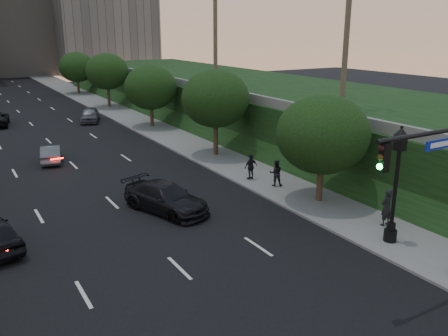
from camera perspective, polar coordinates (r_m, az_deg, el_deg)
ground at (r=16.64m, az=2.47°, el=-19.10°), size 160.00×160.00×0.00m
road_surface at (r=43.05m, az=-19.85°, el=2.55°), size 16.00×140.00×0.02m
sidewalk_right at (r=45.94m, az=-7.25°, el=4.32°), size 4.50×140.00×0.15m
embankment at (r=49.70m, az=6.23°, el=7.54°), size 18.00×90.00×4.00m
parapet_wall at (r=44.84m, az=-2.55°, el=9.68°), size 0.35×90.00×0.70m
office_block_mid at (r=114.13m, az=-24.96°, el=16.74°), size 22.00×18.00×26.00m
tree_right_a at (r=26.82m, az=11.79°, el=3.98°), size 5.20×5.20×6.24m
tree_right_b at (r=36.34m, az=-1.03°, el=8.35°), size 5.20×5.20×6.74m
tree_right_c at (r=48.05m, az=-8.83°, el=9.57°), size 5.20×5.20×6.24m
tree_right_d at (r=61.15m, az=-13.89°, el=11.21°), size 5.20×5.20×6.74m
tree_right_e at (r=75.62m, az=-17.31°, el=11.51°), size 5.20×5.20×6.24m
street_lamp at (r=22.75m, az=19.88°, el=-2.56°), size 0.64×0.64×5.62m
sedan_mid_left at (r=37.70m, az=-20.08°, el=1.64°), size 2.20×4.15×1.30m
sedan_near_right at (r=26.05m, az=-7.03°, el=-3.59°), size 3.86×5.79×1.56m
sedan_far_right at (r=52.80m, az=-15.85°, el=6.18°), size 3.21×4.87×1.54m
pedestrian_a at (r=25.00m, az=18.95°, el=-4.48°), size 0.71×0.48×1.92m
pedestrian_b at (r=29.74m, az=6.26°, el=-0.59°), size 1.01×0.94×1.66m
pedestrian_c at (r=30.89m, az=3.25°, el=0.15°), size 1.02×0.49×1.68m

